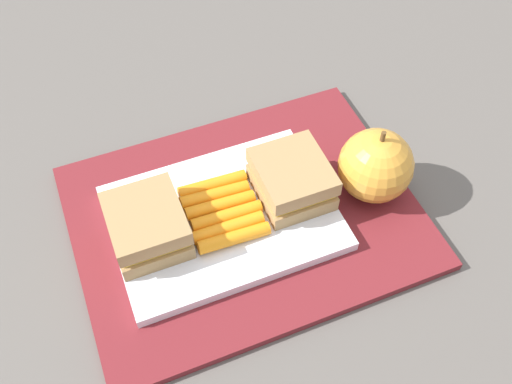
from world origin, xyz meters
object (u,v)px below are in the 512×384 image
(sandwich_half_left, at_px, (147,226))
(carrot_sticks_bundle, at_px, (223,211))
(apple, at_px, (376,166))
(food_tray, at_px, (223,218))
(sandwich_half_right, at_px, (292,179))

(sandwich_half_left, xyz_separation_m, carrot_sticks_bundle, (0.08, -0.00, -0.02))
(sandwich_half_left, relative_size, carrot_sticks_bundle, 0.93)
(sandwich_half_left, height_order, apple, apple)
(food_tray, distance_m, carrot_sticks_bundle, 0.01)
(carrot_sticks_bundle, relative_size, apple, 0.95)
(food_tray, bearing_deg, apple, -7.10)
(carrot_sticks_bundle, bearing_deg, sandwich_half_right, 0.18)
(sandwich_half_left, bearing_deg, sandwich_half_right, 0.00)
(food_tray, xyz_separation_m, apple, (0.16, -0.02, 0.03))
(sandwich_half_right, bearing_deg, carrot_sticks_bundle, -179.82)
(sandwich_half_right, xyz_separation_m, carrot_sticks_bundle, (-0.08, -0.00, -0.02))
(sandwich_half_left, relative_size, sandwich_half_right, 1.00)
(food_tray, xyz_separation_m, sandwich_half_right, (0.08, 0.00, 0.03))
(food_tray, bearing_deg, sandwich_half_left, 180.00)
(sandwich_half_right, distance_m, apple, 0.09)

